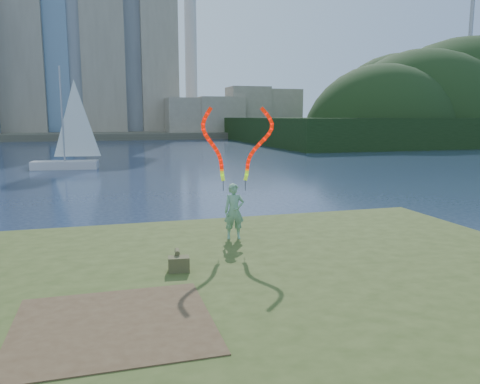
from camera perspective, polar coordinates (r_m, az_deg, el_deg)
name	(u,v)px	position (r m, az deg, el deg)	size (l,w,h in m)	color
ground	(206,289)	(11.70, -4.22, -11.74)	(320.00, 320.00, 0.00)	#18253D
grassy_knoll	(229,314)	(9.50, -1.32, -14.62)	(20.00, 18.00, 0.80)	#344317
dirt_patch	(113,324)	(8.23, -15.18, -15.27)	(3.20, 3.00, 0.02)	#47331E
far_shore	(116,133)	(105.79, -14.88, 6.92)	(320.00, 40.00, 1.20)	#4F493A
wooded_hill	(461,139)	(93.94, 25.30, 5.84)	(78.00, 50.00, 63.00)	black
woman_with_ribbons	(234,188)	(12.90, -0.72, 0.50)	(2.01, 0.45, 3.94)	#19662F
canvas_bag	(179,263)	(10.50, -7.48, -8.60)	(0.49, 0.55, 0.44)	#3E4425
sailboat	(68,152)	(40.13, -20.24, 4.64)	(5.43, 2.14, 8.15)	beige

